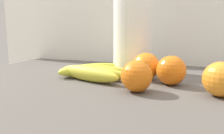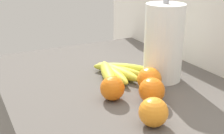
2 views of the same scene
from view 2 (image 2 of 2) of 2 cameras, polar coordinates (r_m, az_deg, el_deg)
banana_bunch at (r=1.05m, az=0.65°, el=-0.83°), size 0.21×0.22×0.04m
orange_far_right at (r=0.76m, az=7.85°, el=-8.46°), size 0.07×0.07×0.07m
orange_back_right at (r=0.94m, az=7.08°, el=-2.34°), size 0.08×0.08×0.08m
orange_right at (r=0.88m, az=0.07°, el=-4.05°), size 0.07×0.07×0.07m
orange_front at (r=0.87m, az=7.54°, el=-4.46°), size 0.08×0.08×0.08m
paper_towel_roll at (r=1.01m, az=9.76°, el=4.56°), size 0.13×0.13×0.29m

